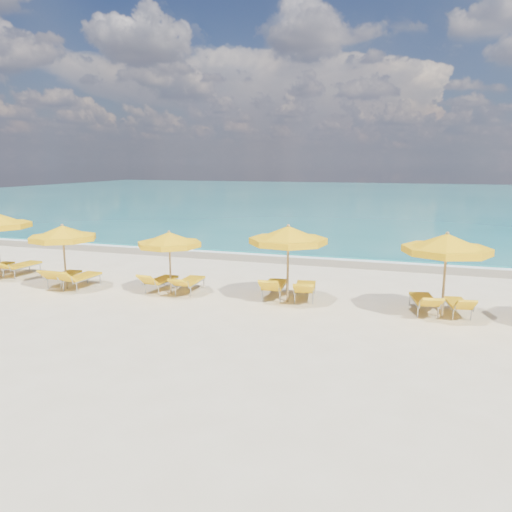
% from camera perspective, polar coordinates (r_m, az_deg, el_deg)
% --- Properties ---
extents(ground_plane, '(120.00, 120.00, 0.00)m').
position_cam_1_polar(ground_plane, '(15.54, -1.72, -5.34)').
color(ground_plane, beige).
extents(ocean, '(120.00, 80.00, 0.30)m').
position_cam_1_polar(ocean, '(62.40, 13.46, 6.51)').
color(ocean, '#147173').
rests_on(ocean, ground).
extents(wet_sand_band, '(120.00, 2.60, 0.01)m').
position_cam_1_polar(wet_sand_band, '(22.45, 4.68, -0.34)').
color(wet_sand_band, tan).
rests_on(wet_sand_band, ground).
extents(foam_line, '(120.00, 1.20, 0.03)m').
position_cam_1_polar(foam_line, '(23.22, 5.14, 0.03)').
color(foam_line, white).
rests_on(foam_line, ground).
extents(whitecap_near, '(14.00, 0.36, 0.05)m').
position_cam_1_polar(whitecap_near, '(33.24, -1.55, 3.31)').
color(whitecap_near, white).
rests_on(whitecap_near, ground).
extents(whitecap_far, '(18.00, 0.30, 0.05)m').
position_cam_1_polar(whitecap_far, '(38.40, 22.37, 3.51)').
color(whitecap_far, white).
rests_on(whitecap_far, ground).
extents(umbrella_2, '(2.54, 2.54, 2.25)m').
position_cam_1_polar(umbrella_2, '(17.99, -21.22, 2.40)').
color(umbrella_2, '#A18350').
rests_on(umbrella_2, ground).
extents(umbrella_3, '(2.54, 2.54, 2.11)m').
position_cam_1_polar(umbrella_3, '(16.39, -9.88, 1.81)').
color(umbrella_3, '#A18350').
rests_on(umbrella_3, ground).
extents(umbrella_4, '(2.94, 2.94, 2.44)m').
position_cam_1_polar(umbrella_4, '(15.23, 3.70, 2.32)').
color(umbrella_4, '#A18350').
rests_on(umbrella_4, ground).
extents(umbrella_5, '(2.53, 2.53, 2.43)m').
position_cam_1_polar(umbrella_5, '(14.59, 20.96, 1.24)').
color(umbrella_5, '#A18350').
rests_on(umbrella_5, ground).
extents(lounger_1_right, '(0.75, 1.98, 0.74)m').
position_cam_1_polar(lounger_1_right, '(21.15, -25.26, -1.40)').
color(lounger_1_right, '#A5A8AD').
rests_on(lounger_1_right, ground).
extents(lounger_2_left, '(0.71, 1.80, 0.77)m').
position_cam_1_polar(lounger_2_left, '(18.89, -21.11, -2.49)').
color(lounger_2_left, '#A5A8AD').
rests_on(lounger_2_left, ground).
extents(lounger_2_right, '(0.70, 1.88, 0.82)m').
position_cam_1_polar(lounger_2_right, '(18.28, -19.34, -2.76)').
color(lounger_2_right, '#A5A8AD').
rests_on(lounger_2_right, ground).
extents(lounger_3_left, '(0.71, 1.76, 0.76)m').
position_cam_1_polar(lounger_3_left, '(17.21, -10.83, -3.20)').
color(lounger_3_left, '#A5A8AD').
rests_on(lounger_3_left, ground).
extents(lounger_3_right, '(0.68, 1.86, 0.71)m').
position_cam_1_polar(lounger_3_right, '(16.85, -7.61, -3.39)').
color(lounger_3_right, '#A5A8AD').
rests_on(lounger_3_right, ground).
extents(lounger_4_left, '(0.79, 1.95, 0.83)m').
position_cam_1_polar(lounger_4_left, '(16.11, 2.12, -3.90)').
color(lounger_4_left, '#A5A8AD').
rests_on(lounger_4_left, ground).
extents(lounger_4_right, '(0.90, 1.97, 0.78)m').
position_cam_1_polar(lounger_4_right, '(15.93, 5.62, -4.13)').
color(lounger_4_right, '#A5A8AD').
rests_on(lounger_4_right, ground).
extents(lounger_5_left, '(0.97, 1.94, 0.75)m').
position_cam_1_polar(lounger_5_left, '(15.28, 18.62, -5.33)').
color(lounger_5_left, '#A5A8AD').
rests_on(lounger_5_left, ground).
extents(lounger_5_right, '(0.82, 1.67, 0.71)m').
position_cam_1_polar(lounger_5_right, '(15.38, 22.04, -5.55)').
color(lounger_5_right, '#A5A8AD').
rests_on(lounger_5_right, ground).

